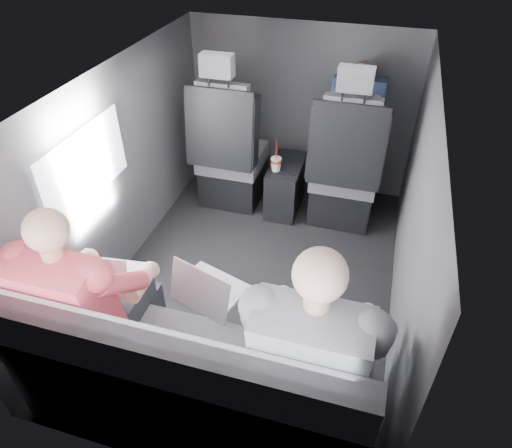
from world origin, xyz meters
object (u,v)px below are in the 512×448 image
(laptop_silver, at_px, (207,288))
(laptop_black, at_px, (315,327))
(center_console, at_px, (286,186))
(passenger_rear_right, at_px, (314,351))
(rear_bench, at_px, (189,385))
(soda_cup, at_px, (276,164))
(front_seat_right, at_px, (344,175))
(front_seat_left, at_px, (230,158))
(passenger_front_right, at_px, (355,118))
(laptop_white, at_px, (110,276))
(passenger_rear_left, at_px, (91,301))

(laptop_silver, relative_size, laptop_black, 0.98)
(center_console, bearing_deg, passenger_rear_right, -73.79)
(rear_bench, xyz_separation_m, laptop_silver, (-0.01, 0.32, 0.32))
(soda_cup, bearing_deg, passenger_rear_right, -71.02)
(front_seat_right, height_order, center_console, front_seat_right)
(front_seat_left, height_order, front_seat_right, same)
(front_seat_right, relative_size, center_console, 2.64)
(center_console, relative_size, passenger_front_right, 0.67)
(front_seat_left, xyz_separation_m, center_console, (0.45, 0.04, -0.20))
(center_console, relative_size, laptop_black, 1.27)
(rear_bench, distance_m, laptop_white, 0.65)
(front_seat_left, height_order, laptop_black, front_seat_left)
(soda_cup, distance_m, laptop_black, 1.69)
(rear_bench, xyz_separation_m, laptop_white, (-0.50, 0.26, 0.32))
(center_console, distance_m, laptop_silver, 1.68)
(front_seat_right, relative_size, passenger_rear_left, 1.05)
(front_seat_left, bearing_deg, passenger_rear_left, -91.60)
(front_seat_right, distance_m, rear_bench, 1.96)
(rear_bench, bearing_deg, laptop_black, 23.82)
(front_seat_right, height_order, passenger_front_right, front_seat_right)
(front_seat_left, distance_m, front_seat_right, 0.90)
(soda_cup, xyz_separation_m, passenger_rear_right, (0.59, -1.72, 0.18))
(front_seat_left, relative_size, rear_bench, 0.79)
(passenger_rear_right, distance_m, passenger_front_right, 2.07)
(soda_cup, xyz_separation_m, laptop_black, (0.57, -1.59, 0.17))
(passenger_rear_right, bearing_deg, passenger_rear_left, 179.95)
(rear_bench, distance_m, laptop_black, 0.65)
(front_seat_left, relative_size, center_console, 2.64)
(front_seat_left, xyz_separation_m, laptop_silver, (0.44, -1.59, 0.23))
(soda_cup, bearing_deg, front_seat_left, 167.48)
(laptop_black, relative_size, passenger_front_right, 0.53)
(front_seat_left, xyz_separation_m, laptop_black, (0.97, -1.67, 0.23))
(center_console, bearing_deg, rear_bench, -90.00)
(soda_cup, bearing_deg, front_seat_right, 9.87)
(front_seat_left, height_order, center_console, front_seat_left)
(front_seat_left, xyz_separation_m, passenger_rear_right, (0.99, -1.81, 0.24))
(front_seat_left, height_order, rear_bench, front_seat_left)
(rear_bench, bearing_deg, laptop_silver, 91.98)
(front_seat_right, height_order, passenger_rear_left, front_seat_right)
(passenger_rear_left, bearing_deg, passenger_rear_right, -0.05)
(laptop_white, xyz_separation_m, passenger_rear_left, (-0.00, -0.16, -0.01))
(soda_cup, bearing_deg, passenger_front_right, 34.21)
(front_seat_right, distance_m, center_console, 0.49)
(front_seat_right, relative_size, laptop_white, 3.93)
(center_console, height_order, laptop_silver, laptop_silver)
(passenger_rear_right, bearing_deg, rear_bench, -170.00)
(front_seat_right, relative_size, rear_bench, 0.79)
(center_console, relative_size, rear_bench, 0.30)
(front_seat_left, height_order, passenger_rear_right, front_seat_left)
(rear_bench, distance_m, passenger_rear_right, 0.64)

